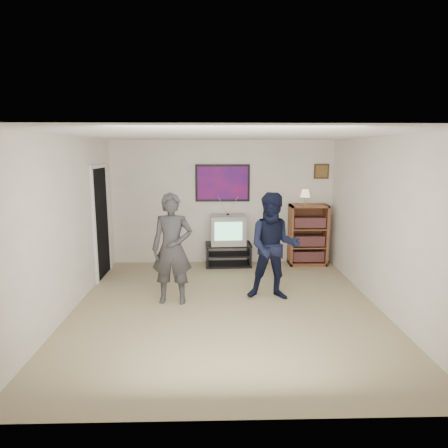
{
  "coord_description": "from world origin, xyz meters",
  "views": [
    {
      "loc": [
        -0.18,
        -5.58,
        2.3
      ],
      "look_at": [
        -0.02,
        0.63,
        1.15
      ],
      "focal_mm": 32.0,
      "sensor_mm": 36.0,
      "label": 1
    }
  ],
  "objects_px": {
    "media_stand": "(228,254)",
    "person_short": "(274,247)",
    "bookshelf": "(308,235)",
    "person_tall": "(172,249)",
    "crt_television": "(228,229)"
  },
  "relations": [
    {
      "from": "media_stand",
      "to": "person_short",
      "type": "relative_size",
      "value": 0.56
    },
    {
      "from": "bookshelf",
      "to": "media_stand",
      "type": "bearing_deg",
      "value": -178.23
    },
    {
      "from": "media_stand",
      "to": "person_tall",
      "type": "distance_m",
      "value": 2.25
    },
    {
      "from": "bookshelf",
      "to": "person_short",
      "type": "relative_size",
      "value": 0.73
    },
    {
      "from": "crt_television",
      "to": "person_tall",
      "type": "bearing_deg",
      "value": -116.83
    },
    {
      "from": "crt_television",
      "to": "bookshelf",
      "type": "bearing_deg",
      "value": -0.22
    },
    {
      "from": "media_stand",
      "to": "bookshelf",
      "type": "relative_size",
      "value": 0.76
    },
    {
      "from": "media_stand",
      "to": "crt_television",
      "type": "relative_size",
      "value": 1.37
    },
    {
      "from": "crt_television",
      "to": "media_stand",
      "type": "bearing_deg",
      "value": -1.99
    },
    {
      "from": "person_short",
      "to": "media_stand",
      "type": "bearing_deg",
      "value": 115.97
    },
    {
      "from": "crt_television",
      "to": "person_short",
      "type": "relative_size",
      "value": 0.41
    },
    {
      "from": "bookshelf",
      "to": "person_tall",
      "type": "relative_size",
      "value": 0.73
    },
    {
      "from": "crt_television",
      "to": "person_short",
      "type": "xyz_separation_m",
      "value": [
        0.64,
        -1.85,
        0.09
      ]
    },
    {
      "from": "bookshelf",
      "to": "person_short",
      "type": "distance_m",
      "value": 2.15
    },
    {
      "from": "media_stand",
      "to": "person_tall",
      "type": "xyz_separation_m",
      "value": [
        -0.92,
        -1.96,
        0.61
      ]
    }
  ]
}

